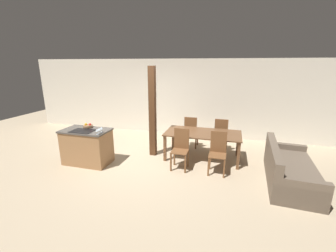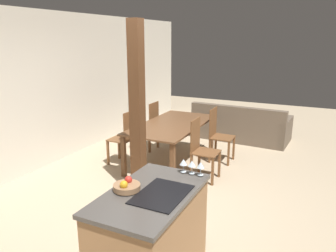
# 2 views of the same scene
# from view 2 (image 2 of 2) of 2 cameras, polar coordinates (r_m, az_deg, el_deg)

# --- Properties ---
(ground_plane) EXTENTS (16.00, 16.00, 0.00)m
(ground_plane) POSITION_cam_2_polar(r_m,az_deg,el_deg) (4.71, -1.02, -13.27)
(ground_plane) COLOR tan
(wall_back) EXTENTS (11.20, 0.08, 2.70)m
(wall_back) POSITION_cam_2_polar(r_m,az_deg,el_deg) (5.83, -24.15, 5.04)
(wall_back) COLOR silver
(wall_back) RESTS_ON ground_plane
(kitchen_island) EXTENTS (1.21, 0.71, 0.92)m
(kitchen_island) POSITION_cam_2_polar(r_m,az_deg,el_deg) (3.20, -2.97, -18.67)
(kitchen_island) COLOR #9E7047
(kitchen_island) RESTS_ON ground_plane
(fruit_bowl) EXTENTS (0.24, 0.24, 0.11)m
(fruit_bowl) POSITION_cam_2_polar(r_m,az_deg,el_deg) (3.00, -7.21, -10.33)
(fruit_bowl) COLOR #99704C
(fruit_bowl) RESTS_ON kitchen_island
(wine_glass_near) EXTENTS (0.08, 0.08, 0.14)m
(wine_glass_near) POSITION_cam_2_polar(r_m,az_deg,el_deg) (3.26, 5.71, -6.84)
(wine_glass_near) COLOR silver
(wine_glass_near) RESTS_ON kitchen_island
(wine_glass_middle) EXTENTS (0.08, 0.08, 0.14)m
(wine_glass_middle) POSITION_cam_2_polar(r_m,az_deg,el_deg) (3.29, 4.20, -6.59)
(wine_glass_middle) COLOR silver
(wine_glass_middle) RESTS_ON kitchen_island
(wine_glass_far) EXTENTS (0.08, 0.08, 0.14)m
(wine_glass_far) POSITION_cam_2_polar(r_m,az_deg,el_deg) (3.32, 2.72, -6.35)
(wine_glass_far) COLOR silver
(wine_glass_far) RESTS_ON kitchen_island
(dining_table) EXTENTS (2.01, 1.02, 0.74)m
(dining_table) POSITION_cam_2_polar(r_m,az_deg,el_deg) (5.93, 0.75, -0.36)
(dining_table) COLOR brown
(dining_table) RESTS_ON ground_plane
(dining_chair_near_left) EXTENTS (0.40, 0.40, 0.99)m
(dining_chair_near_left) POSITION_cam_2_polar(r_m,az_deg,el_deg) (5.30, 5.85, -3.90)
(dining_chair_near_left) COLOR brown
(dining_chair_near_left) RESTS_ON ground_plane
(dining_chair_near_right) EXTENTS (0.40, 0.40, 0.99)m
(dining_chair_near_right) POSITION_cam_2_polar(r_m,az_deg,el_deg) (6.12, 8.77, -1.39)
(dining_chair_near_right) COLOR brown
(dining_chair_near_right) RESTS_ON ground_plane
(dining_chair_far_left) EXTENTS (0.40, 0.40, 0.99)m
(dining_chair_far_left) POSITION_cam_2_polar(r_m,az_deg,el_deg) (5.93, -7.53, -1.88)
(dining_chair_far_left) COLOR brown
(dining_chair_far_left) RESTS_ON ground_plane
(dining_chair_far_right) EXTENTS (0.40, 0.40, 0.99)m
(dining_chair_far_right) POSITION_cam_2_polar(r_m,az_deg,el_deg) (6.67, -3.29, 0.15)
(dining_chair_far_right) COLOR brown
(dining_chair_far_right) RESTS_ON ground_plane
(couch) EXTENTS (1.06, 2.14, 0.81)m
(couch) POSITION_cam_2_polar(r_m,az_deg,el_deg) (7.62, 12.52, -0.23)
(couch) COLOR brown
(couch) RESTS_ON ground_plane
(timber_post) EXTENTS (0.17, 0.17, 2.48)m
(timber_post) POSITION_cam_2_polar(r_m,az_deg,el_deg) (4.54, -5.37, 2.39)
(timber_post) COLOR #4C2D19
(timber_post) RESTS_ON ground_plane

